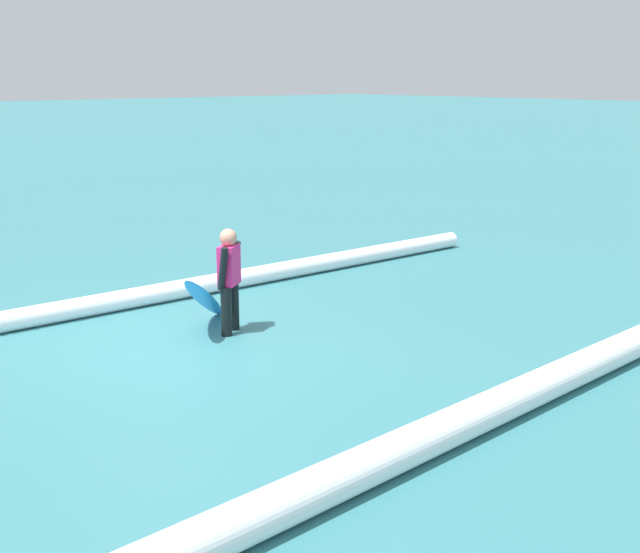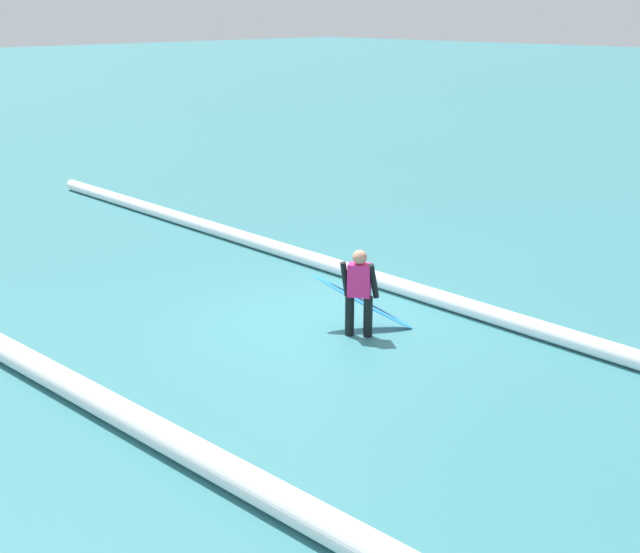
{
  "view_description": "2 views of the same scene",
  "coord_description": "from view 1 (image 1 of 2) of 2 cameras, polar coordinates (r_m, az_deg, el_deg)",
  "views": [
    {
      "loc": [
        5.44,
        8.69,
        3.25
      ],
      "look_at": [
        -1.31,
        1.23,
        0.91
      ],
      "focal_mm": 49.0,
      "sensor_mm": 36.0,
      "label": 1
    },
    {
      "loc": [
        -8.96,
        8.62,
        4.76
      ],
      "look_at": [
        -0.84,
        0.64,
        1.09
      ],
      "focal_mm": 46.83,
      "sensor_mm": 36.0,
      "label": 2
    }
  ],
  "objects": [
    {
      "name": "wave_crest_midground",
      "position": [
        7.16,
        2.84,
        -12.36
      ],
      "size": [
        20.02,
        1.27,
        0.35
      ],
      "primitive_type": "cylinder",
      "rotation": [
        0.0,
        1.57,
        0.05
      ],
      "color": "white",
      "rests_on": "ground_plane"
    },
    {
      "name": "surfer",
      "position": [
        11.13,
        -5.95,
        0.08
      ],
      "size": [
        0.45,
        0.45,
        1.36
      ],
      "rotation": [
        0.0,
        0.0,
        3.73
      ],
      "color": "black",
      "rests_on": "ground_plane"
    },
    {
      "name": "surfboard",
      "position": [
        11.33,
        -7.56,
        -1.44
      ],
      "size": [
        1.39,
        1.27,
        0.89
      ],
      "color": "#268CE5",
      "rests_on": "ground_plane"
    },
    {
      "name": "ground_plane",
      "position": [
        10.76,
        -9.64,
        -4.68
      ],
      "size": [
        193.94,
        193.94,
        0.0
      ],
      "primitive_type": "plane",
      "color": "teal"
    }
  ]
}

